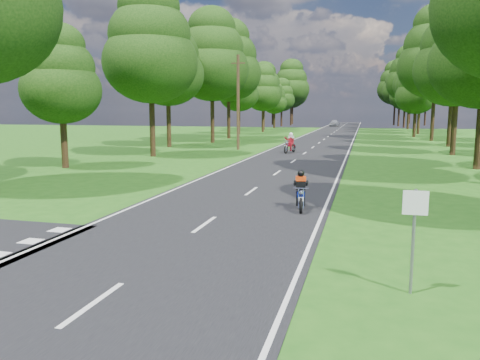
# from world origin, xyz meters

# --- Properties ---
(ground) EXTENTS (160.00, 160.00, 0.00)m
(ground) POSITION_xyz_m (0.00, 0.00, 0.00)
(ground) COLOR #1E5312
(ground) RESTS_ON ground
(main_road) EXTENTS (7.00, 140.00, 0.02)m
(main_road) POSITION_xyz_m (0.00, 50.00, 0.01)
(main_road) COLOR black
(main_road) RESTS_ON ground
(road_markings) EXTENTS (7.40, 140.00, 0.01)m
(road_markings) POSITION_xyz_m (-0.14, 48.13, 0.02)
(road_markings) COLOR silver
(road_markings) RESTS_ON main_road
(treeline) EXTENTS (40.00, 115.35, 14.78)m
(treeline) POSITION_xyz_m (1.43, 60.06, 8.25)
(treeline) COLOR black
(treeline) RESTS_ON ground
(telegraph_pole) EXTENTS (1.20, 0.26, 8.00)m
(telegraph_pole) POSITION_xyz_m (-6.00, 28.00, 4.07)
(telegraph_pole) COLOR #382616
(telegraph_pole) RESTS_ON ground
(road_sign) EXTENTS (0.45, 0.07, 2.00)m
(road_sign) POSITION_xyz_m (5.50, -2.01, 1.34)
(road_sign) COLOR slate
(road_sign) RESTS_ON ground
(rider_near_blue) EXTENTS (0.78, 1.68, 1.35)m
(rider_near_blue) POSITION_xyz_m (2.49, 4.91, 0.69)
(rider_near_blue) COLOR #0D1D94
(rider_near_blue) RESTS_ON main_road
(rider_far_red) EXTENTS (1.07, 2.04, 1.62)m
(rider_far_red) POSITION_xyz_m (-1.17, 25.92, 0.83)
(rider_far_red) COLOR #AB0D21
(rider_far_red) RESTS_ON main_road
(distant_car) EXTENTS (1.98, 4.26, 1.41)m
(distant_car) POSITION_xyz_m (-1.62, 87.87, 0.73)
(distant_car) COLOR #B0B2B7
(distant_car) RESTS_ON main_road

